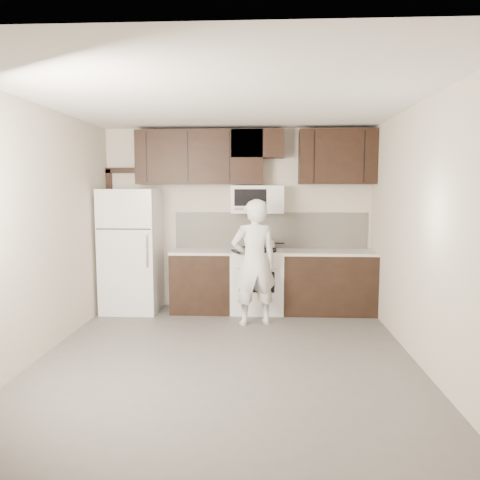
# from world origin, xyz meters

# --- Properties ---
(floor) EXTENTS (4.50, 4.50, 0.00)m
(floor) POSITION_xyz_m (0.00, 0.00, 0.00)
(floor) COLOR #565350
(floor) RESTS_ON ground
(back_wall) EXTENTS (4.00, 0.00, 4.00)m
(back_wall) POSITION_xyz_m (0.00, 2.25, 1.35)
(back_wall) COLOR beige
(back_wall) RESTS_ON ground
(ceiling) EXTENTS (4.50, 4.50, 0.00)m
(ceiling) POSITION_xyz_m (0.00, 0.00, 2.70)
(ceiling) COLOR white
(ceiling) RESTS_ON back_wall
(counter_run) EXTENTS (2.95, 0.64, 0.91)m
(counter_run) POSITION_xyz_m (0.60, 1.94, 0.46)
(counter_run) COLOR black
(counter_run) RESTS_ON floor
(stove) EXTENTS (0.76, 0.66, 0.94)m
(stove) POSITION_xyz_m (0.30, 1.94, 0.46)
(stove) COLOR white
(stove) RESTS_ON floor
(backsplash) EXTENTS (2.90, 0.02, 0.54)m
(backsplash) POSITION_xyz_m (0.50, 2.24, 1.18)
(backsplash) COLOR beige
(backsplash) RESTS_ON counter_run
(upper_cabinets) EXTENTS (3.48, 0.35, 0.78)m
(upper_cabinets) POSITION_xyz_m (0.21, 2.08, 2.28)
(upper_cabinets) COLOR black
(upper_cabinets) RESTS_ON back_wall
(microwave) EXTENTS (0.76, 0.42, 0.40)m
(microwave) POSITION_xyz_m (0.30, 2.06, 1.65)
(microwave) COLOR white
(microwave) RESTS_ON upper_cabinets
(refrigerator) EXTENTS (0.80, 0.76, 1.80)m
(refrigerator) POSITION_xyz_m (-1.55, 1.89, 0.90)
(refrigerator) COLOR white
(refrigerator) RESTS_ON floor
(door_trim) EXTENTS (0.50, 0.08, 2.12)m
(door_trim) POSITION_xyz_m (-1.92, 2.21, 1.25)
(door_trim) COLOR black
(door_trim) RESTS_ON floor
(saucepan) EXTENTS (0.31, 0.18, 0.17)m
(saucepan) POSITION_xyz_m (0.48, 2.09, 0.98)
(saucepan) COLOR silver
(saucepan) RESTS_ON stove
(baking_tray) EXTENTS (0.51, 0.44, 0.02)m
(baking_tray) POSITION_xyz_m (0.18, 1.76, 0.92)
(baking_tray) COLOR black
(baking_tray) RESTS_ON counter_run
(pizza) EXTENTS (0.37, 0.37, 0.02)m
(pizza) POSITION_xyz_m (0.18, 1.76, 0.94)
(pizza) COLOR #C6B585
(pizza) RESTS_ON baking_tray
(person) EXTENTS (0.70, 0.55, 1.67)m
(person) POSITION_xyz_m (0.27, 1.28, 0.84)
(person) COLOR silver
(person) RESTS_ON floor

